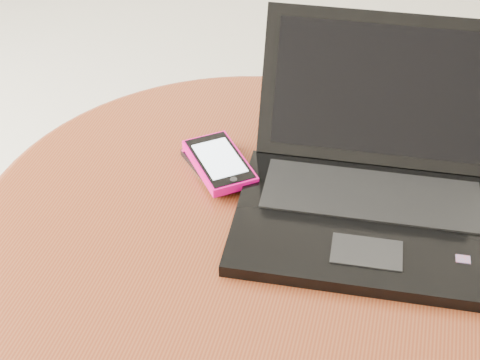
# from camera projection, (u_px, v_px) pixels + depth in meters

# --- Properties ---
(table) EXTENTS (0.71, 0.71, 0.56)m
(table) POSITION_uv_depth(u_px,v_px,m) (252.00, 283.00, 0.96)
(table) COLOR brown
(table) RESTS_ON ground
(laptop) EXTENTS (0.34, 0.32, 0.20)m
(laptop) POSITION_uv_depth(u_px,v_px,m) (373.00, 183.00, 0.88)
(laptop) COLOR black
(laptop) RESTS_ON table
(phone_black) EXTENTS (0.11, 0.11, 0.01)m
(phone_black) POSITION_uv_depth(u_px,v_px,m) (216.00, 166.00, 0.96)
(phone_black) COLOR black
(phone_black) RESTS_ON table
(phone_pink) EXTENTS (0.12, 0.13, 0.01)m
(phone_pink) POSITION_uv_depth(u_px,v_px,m) (219.00, 162.00, 0.94)
(phone_pink) COLOR #EE037C
(phone_pink) RESTS_ON phone_black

